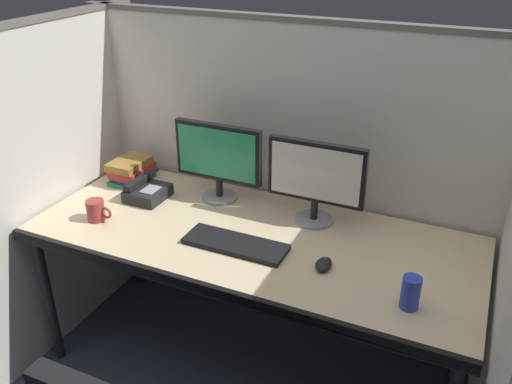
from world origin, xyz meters
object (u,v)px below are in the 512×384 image
(computer_mouse, at_px, (324,264))
(soda_can, at_px, (411,293))
(keyboard_main, at_px, (236,244))
(desk_phone, at_px, (147,192))
(monitor_left, at_px, (218,157))
(desk, at_px, (250,246))
(book_stack, at_px, (132,170))
(coffee_mug, at_px, (96,210))
(monitor_right, at_px, (316,177))

(computer_mouse, distance_m, soda_can, 0.36)
(keyboard_main, xyz_separation_m, desk_phone, (-0.58, 0.21, 0.02))
(computer_mouse, bearing_deg, monitor_left, 151.29)
(desk, distance_m, book_stack, 0.82)
(keyboard_main, xyz_separation_m, coffee_mug, (-0.66, -0.06, 0.04))
(keyboard_main, distance_m, soda_can, 0.72)
(book_stack, bearing_deg, keyboard_main, -24.04)
(computer_mouse, relative_size, book_stack, 0.43)
(desk, relative_size, computer_mouse, 19.79)
(computer_mouse, relative_size, desk_phone, 0.51)
(computer_mouse, height_order, soda_can, soda_can)
(monitor_left, bearing_deg, keyboard_main, -53.46)
(desk, distance_m, coffee_mug, 0.70)
(desk, height_order, keyboard_main, keyboard_main)
(monitor_right, relative_size, computer_mouse, 4.48)
(desk, height_order, monitor_left, monitor_left)
(computer_mouse, bearing_deg, desk_phone, 167.86)
(monitor_right, bearing_deg, book_stack, 179.47)
(monitor_left, distance_m, book_stack, 0.52)
(monitor_left, bearing_deg, book_stack, -178.52)
(soda_can, bearing_deg, keyboard_main, 172.08)
(keyboard_main, relative_size, coffee_mug, 3.41)
(desk, distance_m, soda_can, 0.73)
(monitor_left, xyz_separation_m, desk_phone, (-0.32, -0.14, -0.18))
(monitor_left, bearing_deg, monitor_right, -2.60)
(book_stack, bearing_deg, desk, -17.18)
(monitor_left, distance_m, coffee_mug, 0.60)
(computer_mouse, distance_m, coffee_mug, 1.04)
(keyboard_main, bearing_deg, desk, 79.00)
(monitor_left, height_order, monitor_right, same)
(desk, relative_size, coffee_mug, 15.08)
(monitor_right, height_order, desk_phone, monitor_right)
(coffee_mug, bearing_deg, computer_mouse, 3.41)
(desk, relative_size, soda_can, 15.57)
(desk, height_order, coffee_mug, coffee_mug)
(monitor_left, distance_m, monitor_right, 0.48)
(monitor_left, xyz_separation_m, monitor_right, (0.48, -0.02, 0.00))
(computer_mouse, relative_size, soda_can, 0.79)
(monitor_right, bearing_deg, computer_mouse, -64.95)
(monitor_right, bearing_deg, coffee_mug, -156.24)
(keyboard_main, distance_m, computer_mouse, 0.38)
(desk, xyz_separation_m, desk_phone, (-0.60, 0.11, 0.08))
(monitor_right, bearing_deg, soda_can, -41.04)
(monitor_right, xyz_separation_m, soda_can, (0.49, -0.43, -0.15))
(desk, relative_size, monitor_left, 4.42)
(soda_can, bearing_deg, monitor_right, 138.96)
(desk, bearing_deg, desk_phone, 169.55)
(monitor_left, bearing_deg, desk, -42.19)
(monitor_right, distance_m, keyboard_main, 0.45)
(desk, bearing_deg, monitor_right, 48.58)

